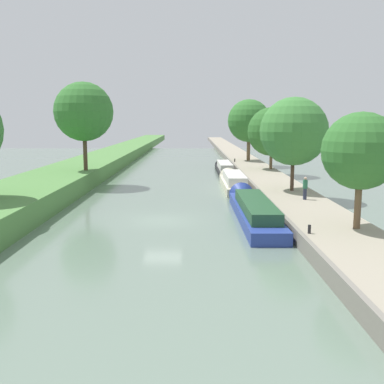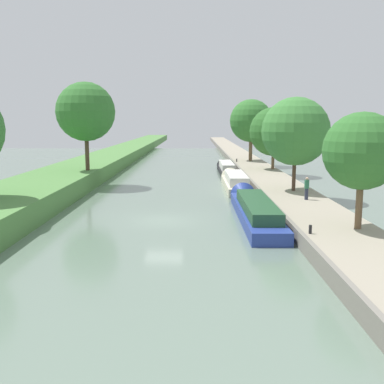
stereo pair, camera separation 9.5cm
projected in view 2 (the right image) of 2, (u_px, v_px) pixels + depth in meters
name	position (u px, v px, depth m)	size (l,w,h in m)	color
ground_plane	(164.00, 221.00, 29.94)	(160.00, 160.00, 0.00)	slate
right_towpath	(313.00, 215.00, 29.82)	(4.37, 260.00, 0.83)	#9E937F
stone_quay	(278.00, 214.00, 29.83)	(0.25, 260.00, 0.88)	gray
narrowboat_blue	(254.00, 209.00, 31.01)	(2.19, 14.83, 2.12)	#283D93
narrowboat_cream	(235.00, 181.00, 44.69)	(2.10, 12.08, 2.18)	beige
narrowboat_black	(226.00, 168.00, 57.84)	(1.83, 12.70, 1.97)	black
tree_rightbank_near	(362.00, 151.00, 23.62)	(4.07, 4.07, 6.17)	brown
tree_rightbank_midnear	(295.00, 131.00, 36.68)	(5.52, 5.52, 7.61)	#4C3828
tree_rightbank_midfar	(274.00, 132.00, 53.31)	(5.71, 5.71, 7.29)	brown
tree_rightbank_far	(251.00, 121.00, 64.78)	(6.08, 6.08, 8.74)	brown
tree_leftbank_downstream	(86.00, 112.00, 44.34)	(5.76, 5.76, 8.63)	#4C3828
person_walking	(307.00, 188.00, 32.99)	(0.34, 0.34, 1.66)	#282D42
mooring_bollard_near	(310.00, 229.00, 23.12)	(0.16, 0.16, 0.45)	black
mooring_bollard_far	(237.00, 160.00, 63.60)	(0.16, 0.16, 0.45)	black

